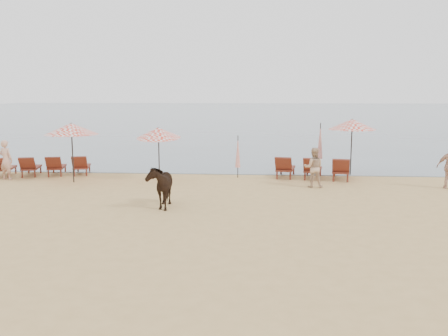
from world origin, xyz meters
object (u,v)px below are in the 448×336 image
object	(u,v)px
umbrella_open_right	(352,124)
beachgoer_left	(6,160)
umbrella_open_left_a	(71,129)
beachgoer_right_a	(314,168)
umbrella_open_left_b	(159,133)
lounger_cluster_right	(313,168)
umbrella_closed_left	(238,152)
umbrella_closed_right	(320,141)
cow	(160,185)
lounger_cluster_left	(43,166)

from	to	relation	value
umbrella_open_right	beachgoer_left	world-z (taller)	umbrella_open_right
umbrella_open_left_a	beachgoer_right_a	size ratio (longest dim) A/B	1.57
umbrella_open_left_b	beachgoer_left	size ratio (longest dim) A/B	1.38
lounger_cluster_right	beachgoer_left	bearing A→B (deg)	-165.78
umbrella_closed_left	beachgoer_left	distance (m)	10.55
umbrella_open_left_b	umbrella_closed_left	size ratio (longest dim) A/B	1.27
beachgoer_left	beachgoer_right_a	distance (m)	13.75
umbrella_closed_right	umbrella_open_left_a	bearing A→B (deg)	-159.09
umbrella_open_left_b	cow	size ratio (longest dim) A/B	1.38
cow	umbrella_closed_left	bearing A→B (deg)	62.19
beachgoer_right_a	umbrella_open_left_a	bearing A→B (deg)	1.33
umbrella_open_left_a	umbrella_closed_right	distance (m)	12.04
umbrella_closed_left	cow	size ratio (longest dim) A/B	1.09
umbrella_open_left_b	umbrella_closed_right	distance (m)	8.36
umbrella_closed_left	umbrella_closed_right	xyz separation A→B (m)	(4.05, 2.56, 0.27)
umbrella_open_left_b	cow	distance (m)	5.44
umbrella_closed_left	cow	xyz separation A→B (m)	(-2.41, -6.14, -0.45)
lounger_cluster_left	umbrella_closed_left	distance (m)	9.26
cow	beachgoer_left	distance (m)	9.43
umbrella_open_right	beachgoer_right_a	size ratio (longest dim) A/B	1.62
umbrella_open_left_a	beachgoer_left	xyz separation A→B (m)	(-3.30, 0.47, -1.45)
beachgoer_left	beachgoer_right_a	xyz separation A→B (m)	(13.72, -0.87, -0.07)
umbrella_open_left_b	cow	xyz separation A→B (m)	(1.08, -5.14, -1.39)
umbrella_open_right	umbrella_closed_right	distance (m)	2.21
umbrella_open_left_a	umbrella_closed_left	distance (m)	7.46
cow	beachgoer_right_a	distance (m)	6.94
umbrella_open_right	umbrella_closed_left	bearing A→B (deg)	-161.70
umbrella_open_left_b	lounger_cluster_left	bearing A→B (deg)	153.60
lounger_cluster_left	lounger_cluster_right	bearing A→B (deg)	-12.76
lounger_cluster_left	umbrella_open_left_a	world-z (taller)	umbrella_open_left_a
lounger_cluster_right	umbrella_open_left_a	distance (m)	10.87
umbrella_open_left_a	umbrella_open_right	size ratio (longest dim) A/B	0.97
lounger_cluster_left	umbrella_open_left_a	distance (m)	3.18
cow	umbrella_open_left_b	bearing A→B (deg)	95.50
umbrella_open_left_a	umbrella_closed_right	xyz separation A→B (m)	(11.22, 4.28, -0.88)
beachgoer_left	umbrella_open_right	bearing A→B (deg)	-157.12
lounger_cluster_right	beachgoer_left	xyz separation A→B (m)	(-13.89, -1.11, 0.40)
lounger_cluster_left	lounger_cluster_right	world-z (taller)	lounger_cluster_right
lounger_cluster_left	beachgoer_right_a	size ratio (longest dim) A/B	2.69
lounger_cluster_right	umbrella_closed_left	world-z (taller)	umbrella_closed_left
umbrella_open_right	umbrella_closed_left	world-z (taller)	umbrella_open_right
umbrella_open_right	beachgoer_right_a	xyz separation A→B (m)	(-2.08, -3.16, -1.60)
umbrella_closed_left	beachgoer_left	size ratio (longest dim) A/B	1.09
umbrella_open_left_a	umbrella_closed_left	bearing A→B (deg)	-1.48
lounger_cluster_left	umbrella_closed_left	xyz separation A→B (m)	(9.22, 0.20, 0.75)
lounger_cluster_left	cow	world-z (taller)	cow
beachgoer_left	beachgoer_right_a	bearing A→B (deg)	-169.01
lounger_cluster_left	umbrella_open_left_b	distance (m)	6.03
umbrella_open_right	cow	distance (m)	10.69
lounger_cluster_left	umbrella_closed_left	bearing A→B (deg)	-11.78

